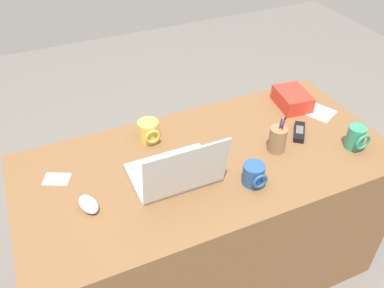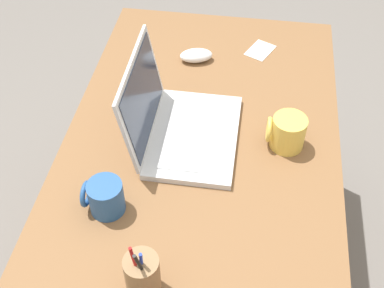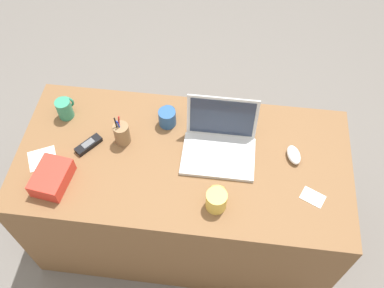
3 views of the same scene
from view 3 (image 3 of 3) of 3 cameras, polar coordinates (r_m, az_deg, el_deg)
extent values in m
plane|color=slate|center=(2.59, -0.94, -10.83)|extent=(6.00, 6.00, 0.00)
cube|color=brown|center=(2.26, -1.06, -6.99)|extent=(1.54, 0.74, 0.74)
cube|color=silver|center=(1.94, 3.55, -1.70)|extent=(0.33, 0.23, 0.02)
cube|color=silver|center=(1.94, 3.62, -1.03)|extent=(0.27, 0.11, 0.00)
cube|color=silver|center=(1.89, 3.38, -3.31)|extent=(0.09, 0.05, 0.00)
cube|color=silver|center=(1.92, 4.08, 3.64)|extent=(0.32, 0.05, 0.22)
cube|color=#283347|center=(1.92, 4.07, 3.54)|extent=(0.29, 0.04, 0.19)
ellipsoid|color=white|center=(1.98, 13.56, -1.43)|extent=(0.08, 0.11, 0.04)
cylinder|color=#E0BC4C|center=(1.78, 3.30, -7.62)|extent=(0.09, 0.09, 0.09)
torus|color=#E0BC4C|center=(1.80, 3.45, -6.14)|extent=(0.07, 0.01, 0.07)
cylinder|color=#338C6B|center=(2.14, -16.81, 4.54)|extent=(0.07, 0.07, 0.10)
torus|color=#338C6B|center=(2.16, -16.53, 5.50)|extent=(0.07, 0.01, 0.07)
cylinder|color=#26518C|center=(2.03, -3.36, 3.55)|extent=(0.08, 0.08, 0.09)
torus|color=#26518C|center=(2.05, -3.16, 4.66)|extent=(0.06, 0.01, 0.06)
cube|color=black|center=(2.02, -13.78, -0.10)|extent=(0.12, 0.13, 0.02)
cube|color=#595B60|center=(2.01, -13.85, 0.11)|extent=(0.06, 0.07, 0.00)
cylinder|color=olive|center=(1.98, -9.43, 1.36)|extent=(0.07, 0.07, 0.11)
cylinder|color=#1933B2|center=(1.95, -9.55, 1.91)|extent=(0.03, 0.01, 0.13)
cylinder|color=black|center=(1.94, -10.00, 1.88)|extent=(0.02, 0.03, 0.14)
cylinder|color=red|center=(1.95, -9.81, 2.16)|extent=(0.02, 0.03, 0.14)
cube|color=red|center=(1.94, -18.37, -4.33)|extent=(0.16, 0.20, 0.08)
cube|color=white|center=(2.05, -19.52, -1.87)|extent=(0.16, 0.16, 0.00)
cube|color=white|center=(1.91, 15.97, -6.90)|extent=(0.12, 0.10, 0.00)
camera|label=1|loc=(2.27, 21.83, 38.64)|focal=37.93mm
camera|label=2|loc=(1.48, -35.88, 18.87)|focal=46.84mm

